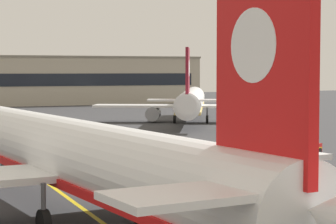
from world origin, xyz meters
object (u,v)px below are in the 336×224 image
Objects in this scene: airliner_foreground at (79,159)px; service_car_nearest at (303,147)px; airliner_background at (191,102)px; service_car_second at (221,151)px.

airliner_foreground is 33.12m from service_car_nearest.
airliner_background is at bearing 61.68° from airliner_foreground.
service_car_nearest is (-6.23, -40.74, -2.39)m from airliner_background.
airliner_foreground is at bearing -143.10° from service_car_nearest.
service_car_nearest and service_car_second have the same top height.
service_car_nearest is 1.01× the size of service_car_second.
airliner_foreground is at bearing -118.32° from airliner_background.
airliner_background is 41.28m from service_car_nearest.
airliner_foreground reaches higher than airliner_background.
airliner_background is 8.09× the size of service_car_second.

